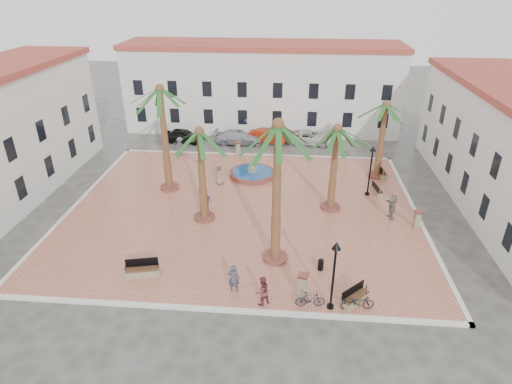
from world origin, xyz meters
TOP-DOWN VIEW (x-y plane):
  - ground at (0.00, 0.00)m, footprint 120.00×120.00m
  - plaza at (0.00, 0.00)m, footprint 26.00×22.00m
  - kerb_n at (0.00, 11.00)m, footprint 26.30×0.30m
  - kerb_s at (0.00, -11.00)m, footprint 26.30×0.30m
  - kerb_e at (13.00, 0.00)m, footprint 0.30×22.30m
  - kerb_w at (-13.00, 0.00)m, footprint 0.30×22.30m
  - building_north at (-0.00, 19.99)m, footprint 30.40×7.40m
  - fountain at (0.17, 6.00)m, footprint 4.01×4.01m
  - palm_nw at (-6.46, 2.91)m, footprint 5.01×5.01m
  - palm_sw at (-2.63, -1.67)m, footprint 4.89×4.89m
  - palm_s at (2.73, -6.24)m, footprint 5.09×5.09m
  - palm_e at (6.64, 0.64)m, footprint 4.83×4.83m
  - palm_ne at (11.07, 6.72)m, footprint 4.82×4.82m
  - bench_s at (-5.00, -8.57)m, footprint 2.10×1.05m
  - bench_se at (7.23, -9.88)m, footprint 1.74×1.69m
  - bench_e at (10.58, 3.42)m, footprint 0.80×1.69m
  - bench_ne at (11.51, 6.98)m, footprint 0.75×1.93m
  - lamppost_s at (5.88, -10.40)m, footprint 0.46×0.46m
  - lamppost_e at (9.77, 3.13)m, footprint 0.46×0.46m
  - bollard_se at (4.37, -9.67)m, footprint 0.65×0.65m
  - bollard_n at (-1.64, 10.33)m, footprint 0.61×0.61m
  - bollard_e at (12.40, -1.74)m, footprint 0.57×0.57m
  - litter_bin at (5.51, -7.11)m, footprint 0.35×0.35m
  - cyclist_a at (0.57, -9.50)m, footprint 0.67×0.46m
  - bicycle_a at (7.27, -10.40)m, footprint 1.87×0.89m
  - cyclist_b at (2.21, -10.40)m, footprint 1.07×1.04m
  - bicycle_b at (4.78, -10.40)m, footprint 1.63×0.59m
  - pedestrian_fountain_a at (-2.45, 4.06)m, footprint 0.94×0.64m
  - pedestrian_fountain_b at (-2.72, -0.47)m, footprint 1.02×0.74m
  - pedestrian_north at (-7.38, 10.40)m, footprint 1.06×1.31m
  - pedestrian_east at (10.92, -0.49)m, footprint 0.63×1.77m
  - car_black at (-7.94, 14.18)m, footprint 4.44×2.18m
  - car_red at (0.93, 14.93)m, footprint 4.39×2.50m
  - car_silver at (-2.11, 14.26)m, footprint 4.93×2.06m
  - car_white at (5.46, 14.93)m, footprint 5.22×2.82m

SIDE VIEW (x-z plane):
  - ground at x=0.00m, z-range 0.00..0.00m
  - plaza at x=0.00m, z-range 0.00..0.15m
  - kerb_n at x=0.00m, z-range 0.00..0.16m
  - kerb_s at x=0.00m, z-range 0.00..0.16m
  - kerb_e at x=13.00m, z-range 0.00..0.16m
  - kerb_w at x=-13.00m, z-range 0.00..0.16m
  - bench_e at x=10.58m, z-range -0.04..0.82m
  - bench_se at x=7.23m, z-range -0.06..0.92m
  - bench_ne at x=11.51m, z-range -0.07..0.93m
  - fountain at x=0.17m, z-range -0.60..1.47m
  - bench_s at x=-5.00m, z-range -0.08..0.98m
  - litter_bin at x=5.51m, z-range 0.15..0.83m
  - bicycle_a at x=7.27m, z-range 0.15..1.09m
  - bicycle_b at x=4.78m, z-range 0.15..1.11m
  - car_red at x=0.93m, z-range 0.00..1.37m
  - car_white at x=5.46m, z-range 0.00..1.39m
  - car_silver at x=-2.11m, z-range 0.00..1.42m
  - car_black at x=-7.94m, z-range 0.00..1.46m
  - bollard_e at x=12.40m, z-range 0.17..1.50m
  - bollard_n at x=-1.64m, z-range 0.18..1.68m
  - bollard_se at x=4.37m, z-range 0.18..1.70m
  - pedestrian_fountain_b at x=-2.72m, z-range 0.15..1.76m
  - cyclist_b at x=2.21m, z-range 0.15..1.88m
  - pedestrian_north at x=-7.38m, z-range 0.15..1.92m
  - cyclist_a at x=0.57m, z-range 0.15..1.93m
  - pedestrian_fountain_a at x=-2.45m, z-range 0.15..1.99m
  - pedestrian_east at x=10.92m, z-range 0.15..2.03m
  - lamppost_s at x=5.88m, z-range 0.90..5.10m
  - lamppost_e at x=9.77m, z-range 0.90..5.10m
  - building_north at x=0.00m, z-range 0.02..9.52m
  - palm_e at x=6.64m, z-range 2.39..9.08m
  - palm_ne at x=11.07m, z-range 2.45..9.27m
  - palm_sw at x=-2.63m, z-range 2.52..9.52m
  - palm_nw at x=-6.46m, z-range 3.26..11.93m
  - palm_s at x=2.73m, z-range 3.45..12.57m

